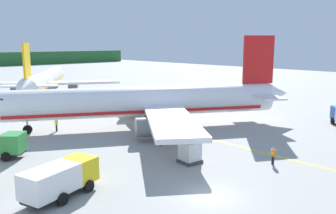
{
  "coord_description": "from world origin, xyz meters",
  "views": [
    {
      "loc": [
        -18.46,
        -15.3,
        10.88
      ],
      "look_at": [
        9.08,
        14.17,
        3.56
      ],
      "focal_mm": 37.74,
      "sensor_mm": 36.0,
      "label": 1
    }
  ],
  "objects_px": {
    "crew_loader_right": "(161,137)",
    "crew_loader_left": "(56,123)",
    "crew_marshaller": "(273,154)",
    "service_truck_catering": "(61,178)",
    "cargo_container_near": "(190,152)",
    "airliner_mid_apron": "(45,80)",
    "airliner_foreground": "(143,102)"
  },
  "relations": [
    {
      "from": "crew_loader_right",
      "to": "crew_loader_left",
      "type": "bearing_deg",
      "value": 111.46
    },
    {
      "from": "crew_marshaller",
      "to": "crew_loader_right",
      "type": "distance_m",
      "value": 11.9
    },
    {
      "from": "service_truck_catering",
      "to": "cargo_container_near",
      "type": "relative_size",
      "value": 2.91
    },
    {
      "from": "crew_loader_left",
      "to": "crew_marshaller",
      "type": "bearing_deg",
      "value": -70.56
    },
    {
      "from": "airliner_mid_apron",
      "to": "crew_loader_left",
      "type": "distance_m",
      "value": 35.04
    },
    {
      "from": "airliner_foreground",
      "to": "crew_marshaller",
      "type": "height_order",
      "value": "airliner_foreground"
    },
    {
      "from": "crew_loader_left",
      "to": "cargo_container_near",
      "type": "bearing_deg",
      "value": -79.4
    },
    {
      "from": "service_truck_catering",
      "to": "crew_marshaller",
      "type": "height_order",
      "value": "service_truck_catering"
    },
    {
      "from": "airliner_mid_apron",
      "to": "crew_loader_right",
      "type": "xyz_separation_m",
      "value": [
        -7.77,
        -46.0,
        -2.12
      ]
    },
    {
      "from": "crew_marshaller",
      "to": "crew_loader_left",
      "type": "relative_size",
      "value": 0.9
    },
    {
      "from": "airliner_mid_apron",
      "to": "cargo_container_near",
      "type": "distance_m",
      "value": 52.77
    },
    {
      "from": "crew_marshaller",
      "to": "crew_loader_right",
      "type": "xyz_separation_m",
      "value": [
        -3.47,
        11.38,
        0.05
      ]
    },
    {
      "from": "crew_marshaller",
      "to": "service_truck_catering",
      "type": "bearing_deg",
      "value": 158.72
    },
    {
      "from": "cargo_container_near",
      "to": "crew_loader_left",
      "type": "xyz_separation_m",
      "value": [
        -3.64,
        19.43,
        0.06
      ]
    },
    {
      "from": "airliner_foreground",
      "to": "crew_marshaller",
      "type": "bearing_deg",
      "value": -91.22
    },
    {
      "from": "airliner_mid_apron",
      "to": "service_truck_catering",
      "type": "bearing_deg",
      "value": -113.03
    },
    {
      "from": "airliner_foreground",
      "to": "crew_marshaller",
      "type": "xyz_separation_m",
      "value": [
        -0.4,
        -19.02,
        -2.45
      ]
    },
    {
      "from": "airliner_foreground",
      "to": "service_truck_catering",
      "type": "height_order",
      "value": "airliner_foreground"
    },
    {
      "from": "airliner_foreground",
      "to": "cargo_container_near",
      "type": "distance_m",
      "value": 14.81
    },
    {
      "from": "airliner_foreground",
      "to": "service_truck_catering",
      "type": "xyz_separation_m",
      "value": [
        -17.64,
        -12.31,
        -1.98
      ]
    },
    {
      "from": "airliner_foreground",
      "to": "crew_loader_right",
      "type": "distance_m",
      "value": 8.9
    },
    {
      "from": "airliner_mid_apron",
      "to": "crew_loader_right",
      "type": "relative_size",
      "value": 19.69
    },
    {
      "from": "crew_marshaller",
      "to": "cargo_container_near",
      "type": "bearing_deg",
      "value": 133.14
    },
    {
      "from": "cargo_container_near",
      "to": "airliner_mid_apron",
      "type": "bearing_deg",
      "value": 79.66
    },
    {
      "from": "crew_loader_left",
      "to": "crew_loader_right",
      "type": "bearing_deg",
      "value": -68.54
    },
    {
      "from": "airliner_mid_apron",
      "to": "crew_marshaller",
      "type": "distance_m",
      "value": 57.58
    },
    {
      "from": "airliner_foreground",
      "to": "crew_loader_left",
      "type": "relative_size",
      "value": 21.19
    },
    {
      "from": "airliner_foreground",
      "to": "crew_loader_right",
      "type": "relative_size",
      "value": 22.36
    },
    {
      "from": "airliner_mid_apron",
      "to": "crew_marshaller",
      "type": "xyz_separation_m",
      "value": [
        -4.29,
        -57.38,
        -2.17
      ]
    },
    {
      "from": "airliner_mid_apron",
      "to": "crew_loader_left",
      "type": "height_order",
      "value": "airliner_mid_apron"
    },
    {
      "from": "airliner_foreground",
      "to": "airliner_mid_apron",
      "type": "relative_size",
      "value": 1.14
    },
    {
      "from": "service_truck_catering",
      "to": "airliner_foreground",
      "type": "bearing_deg",
      "value": 34.9
    }
  ]
}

